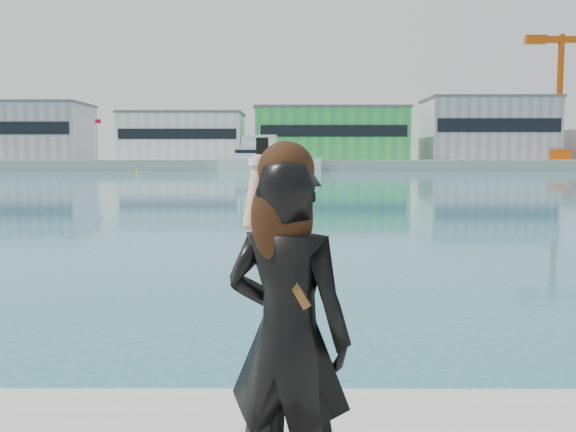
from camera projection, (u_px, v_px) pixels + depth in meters
The scene contains 12 objects.
far_quay at pixel (291, 164), 133.39m from camera, with size 320.00×40.00×2.00m, color #9E9E99.
warehouse_grey_left at pixel (22, 131), 130.86m from camera, with size 26.52×16.36×11.50m.
warehouse_white at pixel (184, 136), 130.89m from camera, with size 24.48×15.35×9.50m.
warehouse_green at pixel (330, 134), 130.79m from camera, with size 30.60×16.36×10.50m.
warehouse_grey_right at pixel (487, 129), 130.63m from camera, with size 25.50×15.35×12.50m.
dock_crane at pixel (566, 92), 124.03m from camera, with size 23.00×4.00×24.00m.
flagpole_left at pixel (96, 136), 123.99m from camera, with size 1.28×0.16×8.00m.
flagpole_right at pixel (405, 136), 123.88m from camera, with size 1.28×0.16×8.00m.
motor_yacht at pixel (268, 158), 113.75m from camera, with size 18.35×6.46×8.40m.
buoy_near at pixel (287, 178), 79.74m from camera, with size 0.50×0.50×0.50m, color yellow.
buoy_far at pixel (137, 174), 96.65m from camera, with size 0.50×0.50×0.50m, color yellow.
woman at pixel (287, 327), 3.16m from camera, with size 0.77×0.65×1.89m.
Camera 1 is at (-0.40, -3.82, 2.59)m, focal length 40.00 mm.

